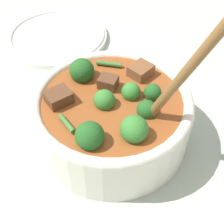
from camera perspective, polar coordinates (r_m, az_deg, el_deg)
The scene contains 3 objects.
ground_plane at distance 0.50m, azimuth 0.00°, elevation -4.32°, with size 4.00×4.00×0.00m, color #ADBCAD.
stew_bowl at distance 0.46m, azimuth 0.03°, elevation -0.36°, with size 0.23×0.26×0.28m.
empty_plate at distance 0.71m, azimuth -10.06°, elevation 13.52°, with size 0.22×0.22×0.02m.
Camera 1 is at (0.28, 0.15, 0.39)m, focal length 50.00 mm.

